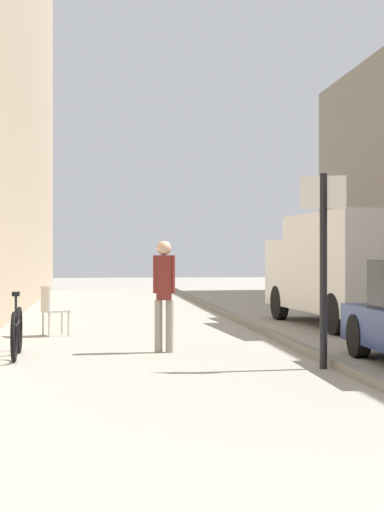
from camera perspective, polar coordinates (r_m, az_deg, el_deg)
ground_plane at (r=14.29m, az=-0.37°, el=-6.03°), size 80.00×80.00×0.00m
kerb_strip at (r=14.54m, az=5.86°, el=-5.69°), size 0.16×40.00×0.12m
pedestrian_main_foreground at (r=12.16m, az=-2.06°, el=-2.35°), size 0.34×0.23×1.74m
delivery_van at (r=17.06m, az=11.21°, el=-0.74°), size 2.39×5.37×2.39m
street_sign_post at (r=10.51m, az=9.57°, el=0.24°), size 0.59×0.18×2.60m
bicycle_leaning at (r=11.85m, az=-12.68°, el=-5.43°), size 0.12×1.77×0.98m
cafe_chair_near_window at (r=14.86m, az=-10.25°, el=-3.69°), size 0.57×0.57×0.94m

